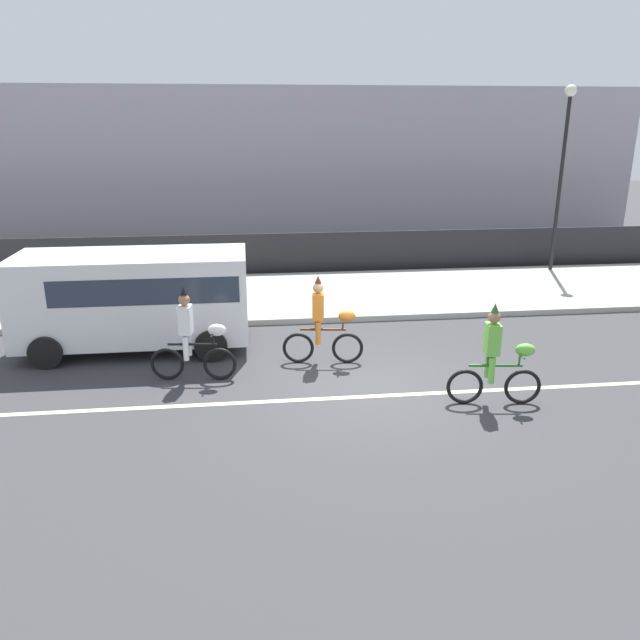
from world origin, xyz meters
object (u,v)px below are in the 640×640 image
object	(u,v)px
street_lamp_post	(564,152)
pedestrian_onlooker	(155,283)
parade_cyclist_zebra	(193,340)
parade_cyclist_lime	(497,361)
parade_cyclist_orange	(324,325)
parked_van_white	(137,294)

from	to	relation	value
street_lamp_post	pedestrian_onlooker	distance (m)	13.41
parade_cyclist_zebra	parade_cyclist_lime	xyz separation A→B (m)	(5.51, -1.78, 0.00)
parade_cyclist_zebra	pedestrian_onlooker	world-z (taller)	parade_cyclist_zebra
parade_cyclist_orange	street_lamp_post	bearing A→B (deg)	39.73
parade_cyclist_zebra	parked_van_white	bearing A→B (deg)	124.04
street_lamp_post	pedestrian_onlooker	bearing A→B (deg)	-163.44
parade_cyclist_orange	parade_cyclist_zebra	bearing A→B (deg)	-167.35
pedestrian_onlooker	street_lamp_post	bearing A→B (deg)	16.56
parade_cyclist_zebra	parked_van_white	xyz separation A→B (m)	(-1.34, 1.99, 0.44)
parade_cyclist_zebra	pedestrian_onlooker	distance (m)	4.23
parade_cyclist_zebra	parade_cyclist_orange	bearing A→B (deg)	12.65
parade_cyclist_orange	pedestrian_onlooker	size ratio (longest dim) A/B	1.19
parade_cyclist_orange	parade_cyclist_lime	world-z (taller)	same
parade_cyclist_zebra	parade_cyclist_lime	world-z (taller)	same
parked_van_white	pedestrian_onlooker	world-z (taller)	parked_van_white
parade_cyclist_orange	pedestrian_onlooker	world-z (taller)	parade_cyclist_orange
parade_cyclist_zebra	parked_van_white	size ratio (longest dim) A/B	0.38
street_lamp_post	parked_van_white	bearing A→B (deg)	-155.43
parade_cyclist_orange	parked_van_white	xyz separation A→B (m)	(-4.01, 1.39, 0.44)
parade_cyclist_lime	pedestrian_onlooker	world-z (taller)	parade_cyclist_lime
parade_cyclist_zebra	parade_cyclist_lime	distance (m)	5.79
parade_cyclist_lime	pedestrian_onlooker	bearing A→B (deg)	139.27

